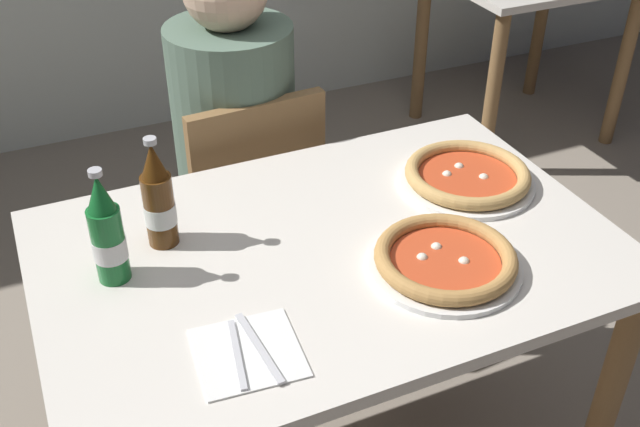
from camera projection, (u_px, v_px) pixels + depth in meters
dining_table_main at (329, 288)px, 1.63m from camera, size 1.20×0.80×0.75m
chair_behind_table at (247, 204)px, 2.19m from camera, size 0.43×0.43×0.85m
diner_seated at (238, 166)px, 2.17m from camera, size 0.34×0.34×1.21m
dining_table_background at (526, 7)px, 3.26m from camera, size 0.80×0.70×0.75m
pizza_margherita_near at (445, 260)px, 1.50m from camera, size 0.31×0.31×0.04m
pizza_marinara_far at (467, 176)px, 1.76m from camera, size 0.32×0.32×0.04m
beer_bottle_left at (158, 200)px, 1.52m from camera, size 0.07×0.07×0.25m
beer_bottle_center at (107, 234)px, 1.43m from camera, size 0.07×0.07×0.25m
napkin_with_cutlery at (248, 352)px, 1.31m from camera, size 0.19×0.19×0.01m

